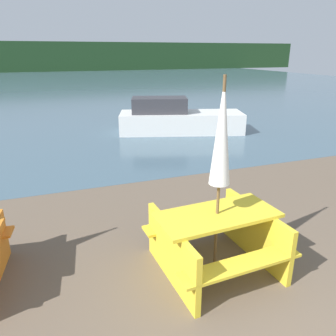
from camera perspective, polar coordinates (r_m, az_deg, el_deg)
The scene contains 5 objects.
water at distance 31.55m, azimuth -17.45°, elevation 13.90°, with size 60.00×50.00×0.00m.
far_treeline at distance 51.43m, azimuth -19.17°, elevation 17.86°, with size 80.00×1.60×4.00m.
picnic_table_yellow at distance 4.28m, azimuth 8.35°, elevation -11.71°, with size 1.59×1.46×0.79m.
umbrella_white at distance 3.77m, azimuth 9.34°, elevation 5.86°, with size 0.25×0.25×2.44m.
boat at distance 11.47m, azimuth 1.62°, elevation 8.51°, with size 4.41×2.55×1.21m.
Camera 1 is at (-1.73, -0.53, 2.67)m, focal length 35.00 mm.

